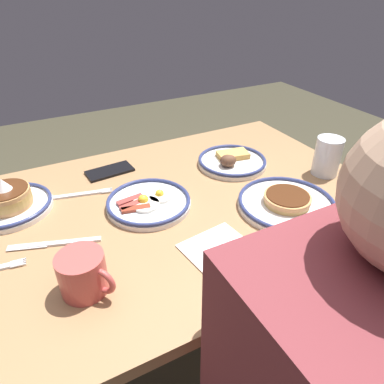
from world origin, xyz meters
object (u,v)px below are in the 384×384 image
at_px(cell_phone, 110,171).
at_px(paper_napkin, 218,250).
at_px(plate_far_companion, 149,202).
at_px(plate_far_side, 287,203).
at_px(coffee_mug, 83,273).
at_px(butter_knife, 55,244).
at_px(plate_near_main, 232,161).
at_px(fork_near, 79,194).
at_px(plate_center_pancakes, 8,202).
at_px(drinking_glass, 327,158).

relative_size(cell_phone, paper_napkin, 0.96).
relative_size(plate_far_companion, plate_far_side, 0.88).
distance_m(coffee_mug, cell_phone, 0.49).
distance_m(plate_far_side, coffee_mug, 0.55).
distance_m(plate_far_companion, cell_phone, 0.24).
xyz_separation_m(plate_far_companion, butter_knife, (0.25, 0.05, -0.01)).
distance_m(plate_near_main, plate_far_companion, 0.34).
bearing_deg(fork_near, butter_knife, 62.56).
bearing_deg(plate_far_side, plate_far_companion, -28.54).
xyz_separation_m(plate_far_side, cell_phone, (0.37, -0.41, -0.01)).
distance_m(plate_near_main, plate_center_pancakes, 0.67).
distance_m(drinking_glass, cell_phone, 0.68).
distance_m(plate_near_main, paper_napkin, 0.42).
distance_m(drinking_glass, butter_knife, 0.82).
relative_size(plate_near_main, butter_knife, 1.09).
bearing_deg(fork_near, plate_far_companion, 137.57).
distance_m(drinking_glass, paper_napkin, 0.51).
distance_m(cell_phone, fork_near, 0.15).
xyz_separation_m(coffee_mug, cell_phone, (-0.18, -0.45, -0.04)).
bearing_deg(paper_napkin, plate_far_companion, -72.90).
bearing_deg(plate_far_side, paper_napkin, 14.00).
xyz_separation_m(plate_near_main, paper_napkin, (0.26, 0.34, -0.01)).
bearing_deg(butter_knife, plate_near_main, -166.43).
xyz_separation_m(plate_center_pancakes, fork_near, (-0.18, 0.01, -0.02)).
bearing_deg(plate_far_side, plate_near_main, -90.57).
distance_m(coffee_mug, paper_napkin, 0.30).
height_order(plate_near_main, plate_far_side, plate_near_main).
bearing_deg(plate_center_pancakes, butter_knife, 112.12).
xyz_separation_m(plate_far_side, butter_knife, (0.58, -0.13, -0.01)).
distance_m(plate_far_side, butter_knife, 0.60).
relative_size(plate_center_pancakes, plate_far_side, 0.84).
bearing_deg(plate_far_companion, drinking_glass, 171.19).
relative_size(plate_far_side, coffee_mug, 2.34).
xyz_separation_m(drinking_glass, butter_knife, (0.81, -0.04, -0.05)).
relative_size(plate_far_side, cell_phone, 1.82).
height_order(plate_far_companion, coffee_mug, coffee_mug).
height_order(plate_center_pancakes, butter_knife, plate_center_pancakes).
bearing_deg(fork_near, plate_near_main, 174.49).
relative_size(plate_near_main, coffee_mug, 2.01).
xyz_separation_m(coffee_mug, paper_napkin, (-0.29, 0.02, -0.04)).
xyz_separation_m(plate_near_main, plate_far_side, (0.00, 0.27, -0.00)).
height_order(cell_phone, fork_near, cell_phone).
relative_size(plate_far_companion, drinking_glass, 1.92).
bearing_deg(plate_near_main, coffee_mug, 29.59).
relative_size(plate_center_pancakes, drinking_glass, 1.83).
height_order(plate_center_pancakes, fork_near, plate_center_pancakes).
bearing_deg(coffee_mug, paper_napkin, 175.17).
bearing_deg(fork_near, cell_phone, -141.45).
height_order(plate_far_side, coffee_mug, coffee_mug).
distance_m(plate_center_pancakes, butter_knife, 0.22).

